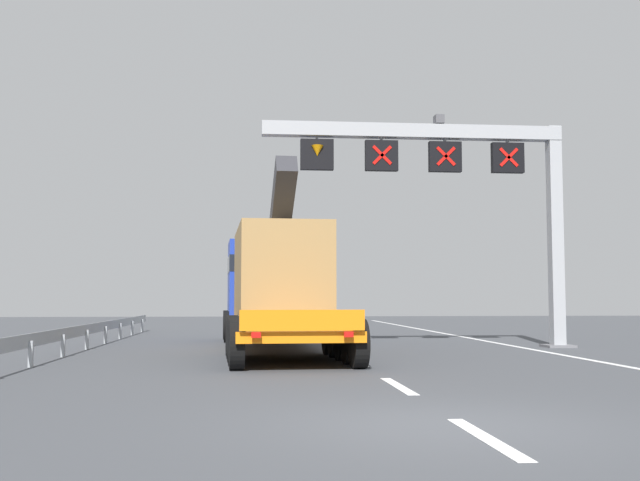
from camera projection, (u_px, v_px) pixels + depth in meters
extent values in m
plane|color=#424449|center=(441.00, 425.00, 9.43)|extent=(112.00, 112.00, 0.00)
cube|color=silver|center=(486.00, 438.00, 8.52)|extent=(0.20, 2.60, 0.01)
cube|color=silver|center=(398.00, 386.00, 13.53)|extent=(0.20, 2.60, 0.01)
cube|color=silver|center=(358.00, 362.00, 18.55)|extent=(0.20, 2.60, 0.01)
cube|color=silver|center=(335.00, 349.00, 23.57)|extent=(0.20, 2.60, 0.01)
cube|color=silver|center=(320.00, 340.00, 28.59)|extent=(0.20, 2.60, 0.01)
cube|color=silver|center=(309.00, 333.00, 33.60)|extent=(0.20, 2.60, 0.01)
cube|color=silver|center=(302.00, 329.00, 38.62)|extent=(0.20, 2.60, 0.01)
cube|color=silver|center=(548.00, 352.00, 21.92)|extent=(0.20, 63.00, 0.01)
cube|color=#9EA0A5|center=(555.00, 236.00, 24.57)|extent=(0.40, 0.40, 7.15)
cube|color=slate|center=(558.00, 346.00, 24.30)|extent=(0.90, 0.90, 0.08)
cube|color=#9EA0A5|center=(413.00, 131.00, 24.39)|extent=(9.68, 0.44, 0.44)
cube|color=#4C4C51|center=(439.00, 120.00, 24.50)|extent=(0.28, 0.40, 0.28)
cube|color=black|center=(508.00, 158.00, 24.62)|extent=(1.04, 0.24, 0.97)
cube|color=#9EA0A5|center=(507.00, 142.00, 24.66)|extent=(0.08, 0.08, 0.16)
cube|color=red|center=(509.00, 157.00, 24.49)|extent=(0.63, 0.02, 0.63)
cube|color=red|center=(509.00, 157.00, 24.49)|extent=(0.63, 0.02, 0.63)
cube|color=black|center=(445.00, 157.00, 24.43)|extent=(1.04, 0.24, 0.97)
cube|color=#9EA0A5|center=(445.00, 140.00, 24.47)|extent=(0.08, 0.08, 0.16)
cube|color=red|center=(446.00, 156.00, 24.30)|extent=(0.63, 0.02, 0.63)
cube|color=red|center=(446.00, 156.00, 24.30)|extent=(0.63, 0.02, 0.63)
cube|color=black|center=(381.00, 156.00, 24.24)|extent=(1.04, 0.24, 0.97)
cube|color=#9EA0A5|center=(381.00, 139.00, 24.28)|extent=(0.08, 0.08, 0.16)
cube|color=red|center=(382.00, 155.00, 24.11)|extent=(0.63, 0.02, 0.63)
cube|color=red|center=(382.00, 155.00, 24.11)|extent=(0.63, 0.02, 0.63)
cube|color=black|center=(317.00, 155.00, 24.05)|extent=(1.04, 0.24, 0.97)
cube|color=#9EA0A5|center=(317.00, 138.00, 24.09)|extent=(0.08, 0.08, 0.16)
cone|color=orange|center=(317.00, 151.00, 23.93)|extent=(0.38, 0.38, 0.34)
cube|color=orange|center=(280.00, 328.00, 21.23)|extent=(3.31, 10.53, 0.24)
cube|color=orange|center=(303.00, 320.00, 16.05)|extent=(2.66, 0.21, 0.44)
cylinder|color=black|center=(237.00, 345.00, 16.59)|extent=(0.37, 1.11, 1.10)
cylinder|color=black|center=(359.00, 344.00, 16.97)|extent=(0.37, 1.11, 1.10)
cylinder|color=black|center=(235.00, 342.00, 17.62)|extent=(0.37, 1.11, 1.10)
cylinder|color=black|center=(350.00, 341.00, 18.00)|extent=(0.37, 1.11, 1.10)
cylinder|color=black|center=(234.00, 340.00, 18.66)|extent=(0.37, 1.11, 1.10)
cylinder|color=black|center=(343.00, 339.00, 19.04)|extent=(0.37, 1.11, 1.10)
cylinder|color=black|center=(233.00, 337.00, 19.70)|extent=(0.37, 1.11, 1.10)
cylinder|color=black|center=(336.00, 337.00, 20.07)|extent=(0.37, 1.11, 1.10)
cylinder|color=black|center=(232.00, 335.00, 20.73)|extent=(0.37, 1.11, 1.10)
cylinder|color=black|center=(330.00, 335.00, 21.11)|extent=(0.37, 1.11, 1.10)
cube|color=#1E38AD|center=(263.00, 284.00, 28.34)|extent=(2.73, 3.32, 3.10)
cube|color=black|center=(263.00, 265.00, 28.40)|extent=(2.76, 3.34, 0.60)
cylinder|color=black|center=(228.00, 325.00, 28.91)|extent=(0.39, 1.12, 1.10)
cylinder|color=black|center=(295.00, 325.00, 29.28)|extent=(0.39, 1.12, 1.10)
cylinder|color=black|center=(229.00, 327.00, 26.94)|extent=(0.39, 1.12, 1.10)
cylinder|color=black|center=(301.00, 326.00, 27.30)|extent=(0.39, 1.12, 1.10)
cube|color=#9E7A47|center=(279.00, 276.00, 21.74)|extent=(2.66, 5.83, 2.70)
cube|color=#2D2D33|center=(282.00, 204.00, 21.04)|extent=(0.70, 2.97, 2.29)
cube|color=red|center=(256.00, 335.00, 15.85)|extent=(0.20, 0.07, 0.12)
cube|color=red|center=(349.00, 334.00, 16.12)|extent=(0.20, 0.07, 0.12)
cube|color=#999EA3|center=(74.00, 332.00, 21.74)|extent=(0.04, 30.05, 0.32)
cube|color=#999EA3|center=(31.00, 354.00, 17.24)|extent=(0.10, 0.10, 0.60)
cube|color=#999EA3|center=(63.00, 346.00, 20.23)|extent=(0.10, 0.10, 0.60)
cube|color=#999EA3|center=(87.00, 340.00, 23.21)|extent=(0.10, 0.10, 0.60)
cube|color=#999EA3|center=(106.00, 335.00, 26.20)|extent=(0.10, 0.10, 0.60)
cube|color=#999EA3|center=(120.00, 331.00, 29.18)|extent=(0.10, 0.10, 0.60)
cube|color=#999EA3|center=(132.00, 328.00, 32.16)|extent=(0.10, 0.10, 0.60)
cube|color=#999EA3|center=(142.00, 326.00, 35.15)|extent=(0.10, 0.10, 0.60)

